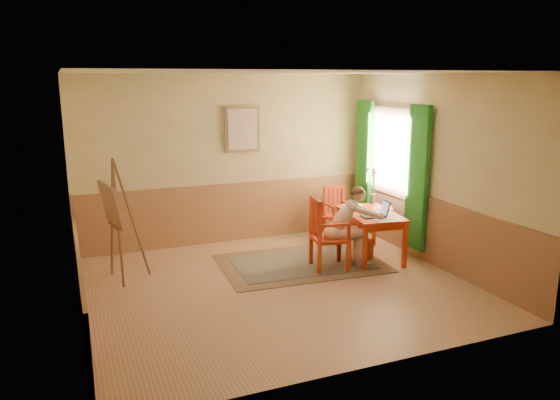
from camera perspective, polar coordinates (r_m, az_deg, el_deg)
name	(u,v)px	position (r m, az deg, el deg)	size (l,w,h in m)	color
room	(278,184)	(6.91, -0.20, 1.71)	(5.04, 4.54, 2.84)	tan
wainscot	(258,235)	(7.85, -2.37, -3.70)	(5.00, 4.50, 1.00)	tan
window	(390,164)	(9.00, 11.55, 3.72)	(0.12, 2.01, 2.20)	white
wall_portrait	(242,129)	(8.97, -4.03, 7.49)	(0.60, 0.05, 0.76)	#956F51
rug	(302,263)	(8.15, 2.30, -6.69)	(2.50, 1.75, 0.02)	#8C7251
table	(371,218)	(8.36, 9.59, -1.91)	(0.89, 1.29, 0.72)	red
chair_left	(326,234)	(7.80, 4.93, -3.59)	(0.56, 0.54, 1.07)	red
chair_back	(337,213)	(9.33, 6.09, -1.36)	(0.41, 0.43, 0.91)	red
figure	(348,223)	(7.88, 7.20, -2.47)	(0.92, 0.46, 1.21)	#D5AD94
laptop	(377,213)	(8.10, 10.26, -1.41)	(0.43, 0.30, 0.24)	#1E2338
papers	(376,211)	(8.41, 10.16, -1.20)	(0.72, 1.27, 0.00)	white
vase	(372,187)	(8.90, 9.79, 1.37)	(0.20, 0.29, 0.59)	#3F724C
wastebasket	(365,249)	(8.45, 9.01, -5.18)	(0.26, 0.26, 0.28)	#A63E23
easel	(114,210)	(7.53, -17.24, -0.97)	(0.63, 0.77, 1.71)	brown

